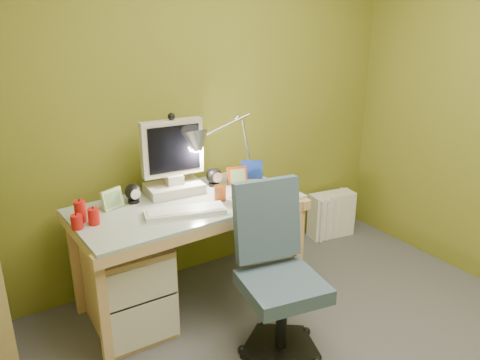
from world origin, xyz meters
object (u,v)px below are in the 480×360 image
monitor (173,155)px  task_chair (283,286)px  desk (189,255)px  desk_lamp (236,133)px  radiator (331,214)px

monitor → task_chair: bearing=-71.6°
desk → desk_lamp: (0.45, 0.18, 0.68)m
desk_lamp → task_chair: desk_lamp is taller
task_chair → desk_lamp: bearing=83.7°
desk_lamp → task_chair: size_ratio=0.78×
task_chair → radiator: (1.21, 0.94, -0.23)m
task_chair → desk: bearing=117.3°
desk → radiator: 1.47m
monitor → task_chair: monitor is taller
desk → monitor: monitor is taller
monitor → desk: bearing=-86.2°
monitor → radiator: monitor is taller
task_chair → radiator: size_ratio=2.23×
desk → desk_lamp: bearing=18.4°
desk_lamp → task_chair: 1.07m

